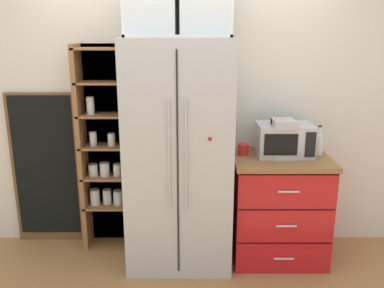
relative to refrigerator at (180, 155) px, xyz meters
The scene contains 11 objects.
ground_plane 0.91m from the refrigerator, 90.00° to the right, with size 10.48×10.48×0.00m, color #9E7042.
wall_back_cream 0.52m from the refrigerator, 90.00° to the left, with size 4.80×0.10×2.55m, color silver.
refrigerator is the anchor object (origin of this frame).
pantry_shelf_column 0.71m from the refrigerator, 157.89° to the left, with size 0.45×0.27×1.78m.
counter_cabinet 0.95m from the refrigerator, ahead, with size 0.78×0.63×0.89m.
microwave 0.87m from the refrigerator, ahead, with size 0.44×0.33×0.26m.
coffee_maker 0.84m from the refrigerator, ahead, with size 0.17×0.20×0.31m.
mug_red 0.53m from the refrigerator, ahead, with size 0.12×0.09×0.09m.
bottle_clear 1.14m from the refrigerator, ahead, with size 0.07×0.07×0.25m.
bottle_cobalt 0.84m from the refrigerator, ahead, with size 0.07×0.07×0.25m.
chalkboard_menu 1.26m from the refrigerator, 165.66° to the left, with size 0.60×0.04×1.37m.
Camera 1 is at (0.10, -3.07, 1.85)m, focal length 37.65 mm.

